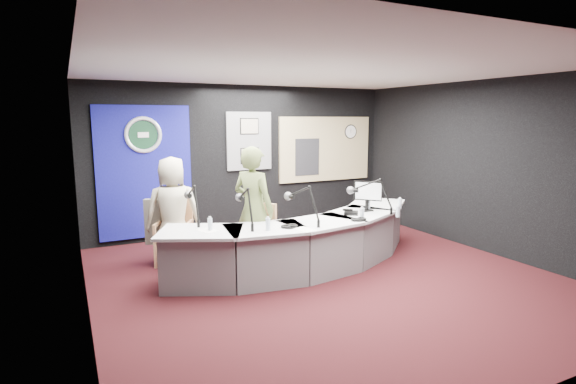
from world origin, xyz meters
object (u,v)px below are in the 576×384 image
broadcast_desk (305,242)px  armchair_left (174,231)px  armchair_right (254,241)px  person_man (173,211)px  person_woman (254,209)px

broadcast_desk → armchair_left: 1.97m
armchair_right → person_man: (-0.98, 0.77, 0.39)m
broadcast_desk → armchair_right: size_ratio=5.32×
armchair_right → person_man: bearing=-159.5°
broadcast_desk → person_woman: bearing=162.8°
broadcast_desk → armchair_left: (-1.69, 1.00, 0.13)m
broadcast_desk → person_man: person_man is taller
armchair_right → person_woman: person_woman is taller
broadcast_desk → person_man: bearing=149.5°
armchair_left → armchair_right: size_ratio=1.19×
armchair_left → person_woman: (0.98, -0.77, 0.39)m
person_man → broadcast_desk: bearing=158.6°
person_woman → broadcast_desk: bearing=-138.7°
armchair_left → armchair_right: (0.98, -0.77, -0.08)m
armchair_right → person_woman: bearing=85.4°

